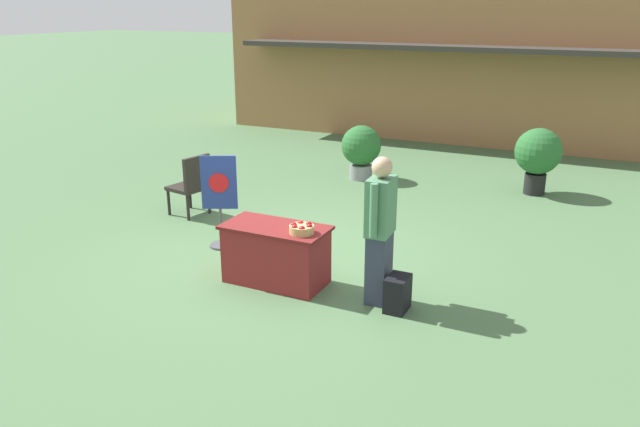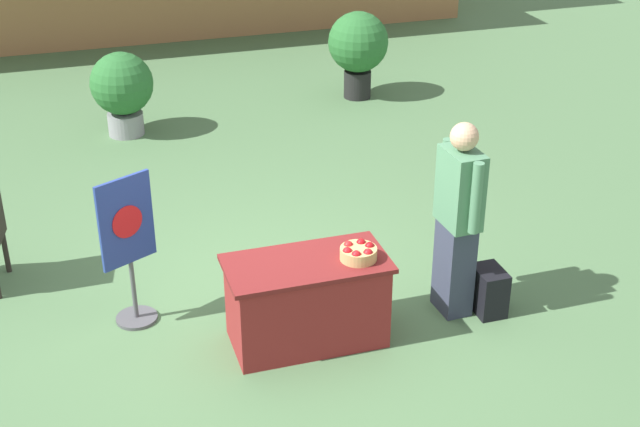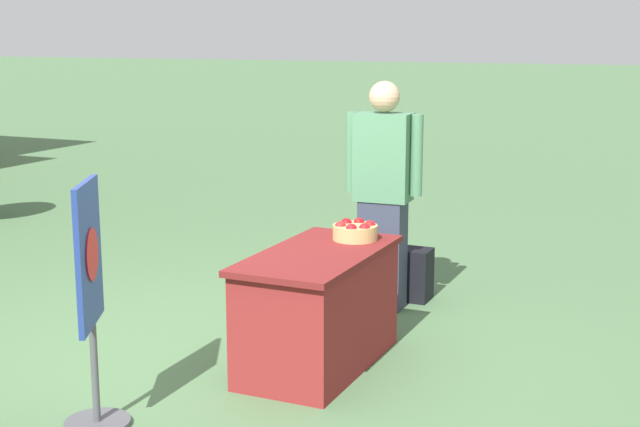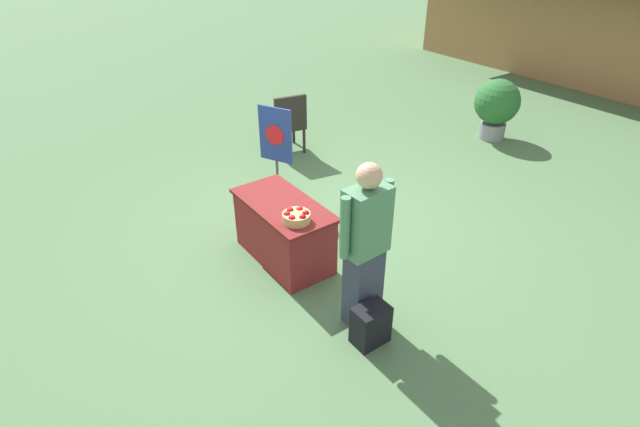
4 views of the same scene
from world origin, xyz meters
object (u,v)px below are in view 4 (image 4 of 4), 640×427
(patio_chair, at_px, (288,121))
(poster_board, at_px, (276,152))
(potted_plant_far_left, at_px, (497,105))
(display_table, at_px, (284,231))
(backpack, at_px, (371,325))
(person_visitor, at_px, (365,246))
(apple_basket, at_px, (296,217))

(patio_chair, bearing_deg, poster_board, 152.28)
(patio_chair, distance_m, potted_plant_far_left, 3.74)
(poster_board, height_order, potted_plant_far_left, poster_board)
(poster_board, distance_m, patio_chair, 1.58)
(display_table, height_order, backpack, display_table)
(display_table, xyz_separation_m, person_visitor, (1.35, 0.07, 0.52))
(display_table, xyz_separation_m, apple_basket, (0.41, -0.08, 0.44))
(poster_board, xyz_separation_m, potted_plant_far_left, (0.40, 4.34, -0.09))
(person_visitor, bearing_deg, backpack, 152.55)
(display_table, bearing_deg, poster_board, 151.38)
(person_visitor, distance_m, potted_plant_far_left, 5.50)
(person_visitor, bearing_deg, patio_chair, -25.51)
(poster_board, bearing_deg, display_table, 34.59)
(backpack, height_order, potted_plant_far_left, potted_plant_far_left)
(backpack, xyz_separation_m, patio_chair, (-4.20, 1.76, 0.36))
(apple_basket, height_order, person_visitor, person_visitor)
(apple_basket, height_order, backpack, apple_basket)
(apple_basket, relative_size, patio_chair, 0.29)
(person_visitor, bearing_deg, apple_basket, 6.26)
(patio_chair, height_order, potted_plant_far_left, potted_plant_far_left)
(person_visitor, height_order, backpack, person_visitor)
(potted_plant_far_left, bearing_deg, apple_basket, -75.44)
(display_table, xyz_separation_m, backpack, (1.64, -0.06, -0.17))
(apple_basket, height_order, patio_chair, patio_chair)
(display_table, xyz_separation_m, potted_plant_far_left, (-0.93, 5.07, 0.25))
(person_visitor, xyz_separation_m, backpack, (0.29, -0.13, -0.70))
(apple_basket, bearing_deg, person_visitor, 9.11)
(person_visitor, distance_m, backpack, 0.76)
(person_visitor, distance_m, patio_chair, 4.25)
(person_visitor, relative_size, backpack, 4.20)
(person_visitor, relative_size, potted_plant_far_left, 1.63)
(person_visitor, relative_size, patio_chair, 1.71)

